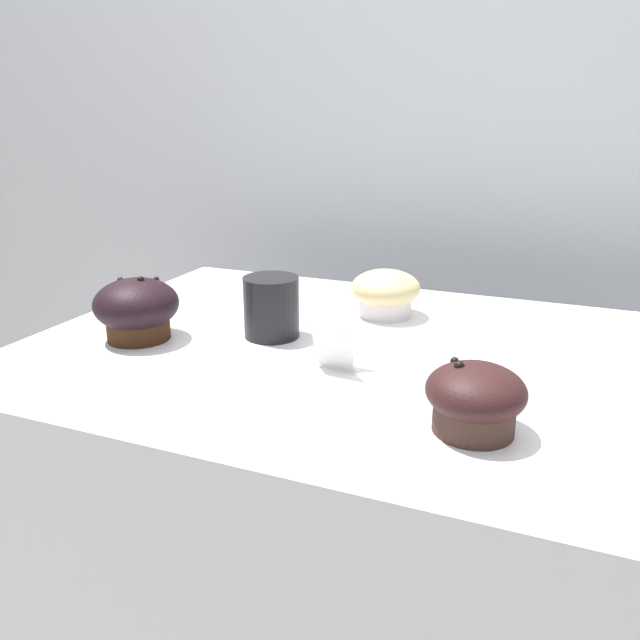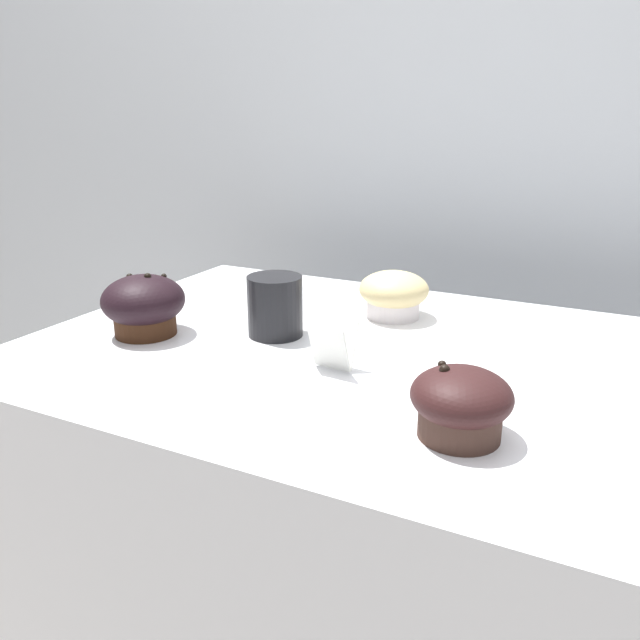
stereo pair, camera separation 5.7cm
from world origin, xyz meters
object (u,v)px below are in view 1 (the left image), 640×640
at_px(muffin_front_center, 137,309).
at_px(coffee_cup, 272,305).
at_px(muffin_back_left, 475,398).
at_px(muffin_back_right, 386,292).

xyz_separation_m(muffin_front_center, coffee_cup, (0.16, 0.08, 0.00)).
xyz_separation_m(muffin_front_center, muffin_back_left, (0.47, -0.09, -0.01)).
height_order(muffin_front_center, muffin_back_right, muffin_front_center).
bearing_deg(coffee_cup, muffin_front_center, -153.03).
distance_m(muffin_back_left, coffee_cup, 0.36).
distance_m(muffin_front_center, coffee_cup, 0.19).
height_order(muffin_back_left, coffee_cup, coffee_cup).
bearing_deg(muffin_back_right, coffee_cup, -129.56).
relative_size(muffin_front_center, coffee_cup, 1.08).
relative_size(muffin_front_center, muffin_back_left, 1.18).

